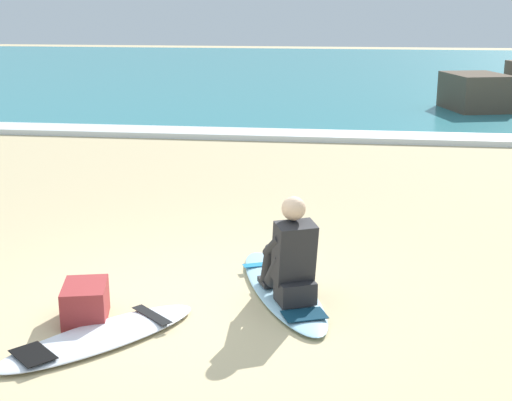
{
  "coord_description": "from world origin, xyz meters",
  "views": [
    {
      "loc": [
        1.4,
        -5.56,
        2.61
      ],
      "look_at": [
        0.41,
        1.76,
        0.55
      ],
      "focal_mm": 49.53,
      "sensor_mm": 36.0,
      "label": 1
    }
  ],
  "objects": [
    {
      "name": "surfboard_main",
      "position": [
        0.82,
        0.56,
        0.04
      ],
      "size": [
        1.25,
        2.12,
        0.08
      ],
      "color": "#9ED1E5",
      "rests_on": "ground"
    },
    {
      "name": "ground_plane",
      "position": [
        0.0,
        0.0,
        0.0
      ],
      "size": [
        80.0,
        80.0,
        0.0
      ],
      "primitive_type": "plane",
      "color": "#CCB584"
    },
    {
      "name": "surfboard_spare_near",
      "position": [
        -0.54,
        -0.61,
        0.04
      ],
      "size": [
        1.55,
        1.67,
        0.08
      ],
      "color": "silver",
      "rests_on": "ground"
    },
    {
      "name": "sea",
      "position": [
        0.0,
        22.18,
        0.05
      ],
      "size": [
        80.0,
        28.0,
        0.1
      ],
      "primitive_type": "cube",
      "color": "teal",
      "rests_on": "ground"
    },
    {
      "name": "beach_bag",
      "position": [
        -0.79,
        -0.25,
        0.16
      ],
      "size": [
        0.47,
        0.55,
        0.32
      ],
      "primitive_type": "cube",
      "rotation": [
        0.0,
        0.0,
        0.24
      ],
      "color": "maroon",
      "rests_on": "ground"
    },
    {
      "name": "surfer_seated",
      "position": [
        0.92,
        0.3,
        0.44
      ],
      "size": [
        0.6,
        0.77,
        0.95
      ],
      "color": "#232326",
      "rests_on": "surfboard_main"
    },
    {
      "name": "breaking_foam",
      "position": [
        0.0,
        8.48,
        0.06
      ],
      "size": [
        80.0,
        0.9,
        0.11
      ],
      "primitive_type": "cube",
      "color": "white",
      "rests_on": "ground"
    }
  ]
}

